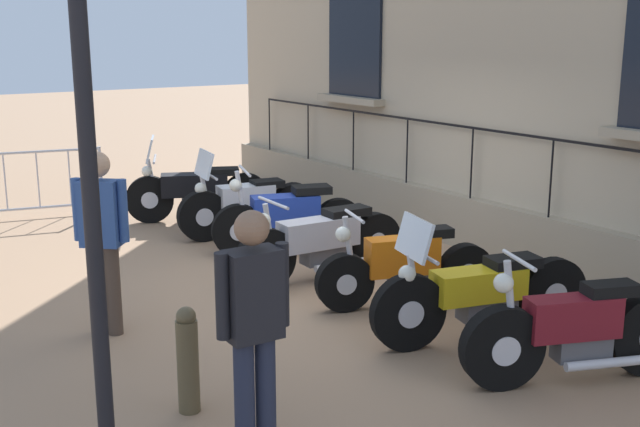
{
  "coord_description": "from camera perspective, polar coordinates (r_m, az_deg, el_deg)",
  "views": [
    {
      "loc": [
        4.83,
        7.14,
        2.83
      ],
      "look_at": [
        -0.02,
        0.0,
        0.8
      ],
      "focal_mm": 43.92,
      "sensor_mm": 36.0,
      "label": 1
    }
  ],
  "objects": [
    {
      "name": "motorcycle_white",
      "position": [
        10.97,
        -5.27,
        0.59
      ],
      "size": [
        2.05,
        0.78,
        1.25
      ],
      "color": "black",
      "rests_on": "ground_plane"
    },
    {
      "name": "motorcycle_blue",
      "position": [
        10.11,
        -2.32,
        -0.38
      ],
      "size": [
        1.95,
        0.95,
        1.13
      ],
      "color": "black",
      "rests_on": "ground_plane"
    },
    {
      "name": "motorcycle_maroon",
      "position": [
        6.78,
        18.13,
        -8.26
      ],
      "size": [
        1.92,
        0.9,
        1.09
      ],
      "color": "black",
      "rests_on": "ground_plane"
    },
    {
      "name": "motorcycle_yellow",
      "position": [
        7.43,
        11.64,
        -5.81
      ],
      "size": [
        2.2,
        0.86,
        1.23
      ],
      "color": "black",
      "rests_on": "ground_plane"
    },
    {
      "name": "motorcycle_silver",
      "position": [
        9.03,
        0.14,
        -2.16
      ],
      "size": [
        2.17,
        0.67,
        1.0
      ],
      "color": "black",
      "rests_on": "ground_plane"
    },
    {
      "name": "lamppost",
      "position": [
        4.52,
        -17.26,
        14.38
      ],
      "size": [
        0.29,
        0.99,
        4.84
      ],
      "color": "black",
      "rests_on": "ground_plane"
    },
    {
      "name": "motorcycle_orange",
      "position": [
        8.24,
        6.21,
        -3.94
      ],
      "size": [
        1.92,
        0.82,
        1.02
      ],
      "color": "black",
      "rests_on": "ground_plane"
    },
    {
      "name": "pedestrian_standing",
      "position": [
        7.54,
        -15.63,
        -1.33
      ],
      "size": [
        0.42,
        0.4,
        1.76
      ],
      "color": "#47382D",
      "rests_on": "ground_plane"
    },
    {
      "name": "pedestrian_walking",
      "position": [
        5.19,
        -4.86,
        -7.78
      ],
      "size": [
        0.53,
        0.23,
        1.72
      ],
      "color": "#23283D",
      "rests_on": "ground_plane"
    },
    {
      "name": "motorcycle_black",
      "position": [
        11.94,
        -8.97,
        1.65
      ],
      "size": [
        2.0,
        1.1,
        1.29
      ],
      "color": "black",
      "rests_on": "ground_plane"
    },
    {
      "name": "crowd_barrier",
      "position": [
        12.77,
        -20.9,
        2.14
      ],
      "size": [
        2.34,
        0.56,
        1.05
      ],
      "color": "#B7B7BF",
      "rests_on": "ground_plane"
    },
    {
      "name": "bollard",
      "position": [
        6.05,
        -9.62,
        -10.43
      ],
      "size": [
        0.17,
        0.17,
        0.84
      ],
      "color": "brown",
      "rests_on": "ground_plane"
    },
    {
      "name": "ground_plane",
      "position": [
        9.08,
        -0.11,
        -4.94
      ],
      "size": [
        60.0,
        60.0,
        0.0
      ],
      "primitive_type": "plane",
      "color": "#9E7A5B"
    }
  ]
}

